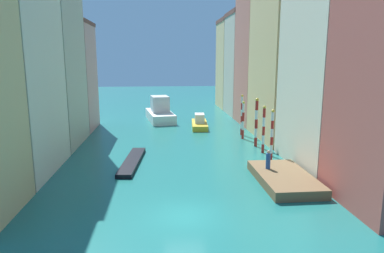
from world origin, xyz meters
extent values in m
plane|color=#1E6B66|center=(0.00, 24.50, 0.00)|extent=(154.00, 154.00, 0.00)
cube|color=#BCB299|center=(-13.75, 19.05, 9.86)|extent=(7.38, 9.16, 19.73)
cube|color=tan|center=(-13.75, 27.48, 6.74)|extent=(7.38, 7.22, 13.47)
cube|color=brown|center=(-13.75, 27.48, 13.71)|extent=(7.53, 7.37, 0.47)
cube|color=beige|center=(13.75, 9.09, 7.75)|extent=(7.38, 9.61, 15.51)
cube|color=#DBB77A|center=(13.75, 19.84, 10.96)|extent=(7.38, 10.72, 21.91)
cube|color=#C6705B|center=(13.75, 29.59, 9.48)|extent=(7.38, 8.51, 18.96)
cube|color=#BCB299|center=(13.75, 38.25, 8.05)|extent=(7.38, 8.51, 16.09)
cube|color=brown|center=(13.75, 38.25, 16.45)|extent=(7.53, 8.68, 0.71)
cube|color=#DBB77A|center=(13.75, 47.20, 7.95)|extent=(7.38, 8.69, 15.90)
cube|color=brown|center=(13.75, 47.20, 16.26)|extent=(7.53, 8.86, 0.72)
cube|color=brown|center=(7.86, 5.01, 0.35)|extent=(3.80, 7.30, 0.71)
cylinder|color=#234C93|center=(7.00, 6.34, 1.32)|extent=(0.36, 0.36, 1.22)
sphere|color=tan|center=(7.00, 6.34, 2.06)|extent=(0.26, 0.26, 0.26)
cylinder|color=red|center=(8.67, 10.66, 0.38)|extent=(0.26, 0.26, 0.75)
cylinder|color=white|center=(8.67, 10.66, 1.13)|extent=(0.26, 0.26, 0.75)
cylinder|color=red|center=(8.67, 10.66, 1.88)|extent=(0.26, 0.26, 0.75)
cylinder|color=white|center=(8.67, 10.66, 2.64)|extent=(0.26, 0.26, 0.75)
cylinder|color=red|center=(8.67, 10.66, 3.39)|extent=(0.26, 0.26, 0.75)
cylinder|color=white|center=(8.67, 10.66, 4.15)|extent=(0.26, 0.26, 0.75)
sphere|color=gold|center=(8.67, 10.66, 4.63)|extent=(0.29, 0.29, 0.29)
cylinder|color=red|center=(8.75, 13.47, 0.45)|extent=(0.27, 0.27, 0.90)
cylinder|color=white|center=(8.75, 13.47, 1.34)|extent=(0.27, 0.27, 0.90)
cylinder|color=red|center=(8.75, 13.47, 2.24)|extent=(0.27, 0.27, 0.90)
cylinder|color=white|center=(8.75, 13.47, 3.14)|extent=(0.27, 0.27, 0.90)
cylinder|color=red|center=(8.75, 13.47, 4.03)|extent=(0.27, 0.27, 0.90)
sphere|color=gold|center=(8.75, 13.47, 4.59)|extent=(0.30, 0.30, 0.30)
cylinder|color=red|center=(8.76, 16.12, 0.49)|extent=(0.32, 0.32, 0.98)
cylinder|color=white|center=(8.76, 16.12, 1.47)|extent=(0.32, 0.32, 0.98)
cylinder|color=red|center=(8.76, 16.12, 2.45)|extent=(0.32, 0.32, 0.98)
cylinder|color=white|center=(8.76, 16.12, 3.43)|extent=(0.32, 0.32, 0.98)
cylinder|color=red|center=(8.76, 16.12, 4.41)|extent=(0.32, 0.32, 0.98)
sphere|color=gold|center=(8.76, 16.12, 5.02)|extent=(0.35, 0.35, 0.35)
cylinder|color=red|center=(8.23, 19.80, 0.52)|extent=(0.27, 0.27, 1.04)
cylinder|color=white|center=(8.23, 19.80, 1.56)|extent=(0.27, 0.27, 1.04)
cylinder|color=red|center=(8.23, 19.80, 2.61)|extent=(0.27, 0.27, 1.04)
cylinder|color=white|center=(8.23, 19.80, 3.65)|extent=(0.27, 0.27, 1.04)
sphere|color=gold|center=(8.23, 19.80, 4.28)|extent=(0.30, 0.30, 0.30)
cylinder|color=red|center=(8.58, 21.92, 0.39)|extent=(0.26, 0.26, 0.79)
cylinder|color=white|center=(8.58, 21.92, 1.18)|extent=(0.26, 0.26, 0.79)
cylinder|color=red|center=(8.58, 21.92, 1.97)|extent=(0.26, 0.26, 0.79)
cylinder|color=white|center=(8.58, 21.92, 2.76)|extent=(0.26, 0.26, 0.79)
cylinder|color=red|center=(8.58, 21.92, 3.55)|extent=(0.26, 0.26, 0.79)
cylinder|color=white|center=(8.58, 21.92, 4.33)|extent=(0.26, 0.26, 0.79)
sphere|color=gold|center=(8.58, 21.92, 4.83)|extent=(0.28, 0.28, 0.28)
cube|color=white|center=(-1.39, 33.09, 0.68)|extent=(4.69, 9.57, 1.35)
cube|color=silver|center=(-1.39, 33.09, 2.54)|extent=(2.93, 3.69, 2.37)
cube|color=black|center=(-3.94, 11.09, 0.18)|extent=(2.04, 8.48, 0.36)
cube|color=gold|center=(3.97, 27.04, 0.36)|extent=(2.49, 6.41, 0.71)
cube|color=silver|center=(3.97, 27.04, 1.30)|extent=(1.43, 2.35, 1.18)
camera|label=1|loc=(-1.36, -19.04, 9.15)|focal=32.34mm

